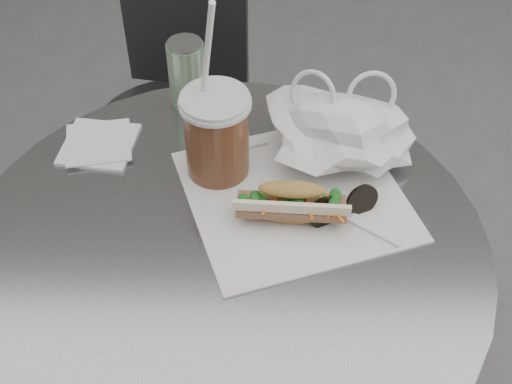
{
  "coord_description": "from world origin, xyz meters",
  "views": [
    {
      "loc": [
        0.06,
        -0.45,
        1.52
      ],
      "look_at": [
        0.04,
        0.26,
        0.79
      ],
      "focal_mm": 50.0,
      "sensor_mm": 36.0,
      "label": 1
    }
  ],
  "objects_px": {
    "banh_mi": "(291,203)",
    "sunglasses": "(342,207)",
    "cafe_table": "(229,348)",
    "iced_coffee": "(216,134)",
    "chair_far": "(181,158)",
    "drink_can": "(187,73)"
  },
  "relations": [
    {
      "from": "banh_mi",
      "to": "drink_can",
      "type": "height_order",
      "value": "drink_can"
    },
    {
      "from": "chair_far",
      "to": "drink_can",
      "type": "height_order",
      "value": "drink_can"
    },
    {
      "from": "cafe_table",
      "to": "drink_can",
      "type": "xyz_separation_m",
      "value": [
        -0.08,
        0.32,
        0.33
      ]
    },
    {
      "from": "chair_far",
      "to": "iced_coffee",
      "type": "height_order",
      "value": "iced_coffee"
    },
    {
      "from": "cafe_table",
      "to": "sunglasses",
      "type": "distance_m",
      "value": 0.34
    },
    {
      "from": "banh_mi",
      "to": "iced_coffee",
      "type": "distance_m",
      "value": 0.16
    },
    {
      "from": "banh_mi",
      "to": "sunglasses",
      "type": "xyz_separation_m",
      "value": [
        0.07,
        0.01,
        -0.01
      ]
    },
    {
      "from": "chair_far",
      "to": "iced_coffee",
      "type": "xyz_separation_m",
      "value": [
        0.14,
        -0.48,
        0.5
      ]
    },
    {
      "from": "drink_can",
      "to": "iced_coffee",
      "type": "bearing_deg",
      "value": -70.44
    },
    {
      "from": "cafe_table",
      "to": "chair_far",
      "type": "xyz_separation_m",
      "value": [
        -0.15,
        0.63,
        -0.15
      ]
    },
    {
      "from": "cafe_table",
      "to": "chair_far",
      "type": "bearing_deg",
      "value": 103.7
    },
    {
      "from": "sunglasses",
      "to": "drink_can",
      "type": "bearing_deg",
      "value": 108.35
    },
    {
      "from": "cafe_table",
      "to": "sunglasses",
      "type": "relative_size",
      "value": 6.92
    },
    {
      "from": "iced_coffee",
      "to": "sunglasses",
      "type": "xyz_separation_m",
      "value": [
        0.19,
        -0.09,
        -0.06
      ]
    },
    {
      "from": "cafe_table",
      "to": "iced_coffee",
      "type": "height_order",
      "value": "iced_coffee"
    },
    {
      "from": "cafe_table",
      "to": "iced_coffee",
      "type": "relative_size",
      "value": 2.46
    },
    {
      "from": "iced_coffee",
      "to": "drink_can",
      "type": "height_order",
      "value": "iced_coffee"
    },
    {
      "from": "cafe_table",
      "to": "drink_can",
      "type": "distance_m",
      "value": 0.47
    },
    {
      "from": "chair_far",
      "to": "banh_mi",
      "type": "relative_size",
      "value": 3.53
    },
    {
      "from": "iced_coffee",
      "to": "sunglasses",
      "type": "relative_size",
      "value": 2.82
    },
    {
      "from": "banh_mi",
      "to": "drink_can",
      "type": "xyz_separation_m",
      "value": [
        -0.17,
        0.27,
        0.03
      ]
    },
    {
      "from": "cafe_table",
      "to": "drink_can",
      "type": "bearing_deg",
      "value": 103.41
    }
  ]
}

